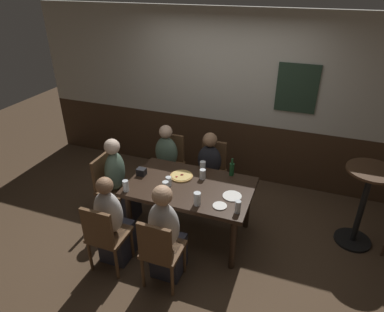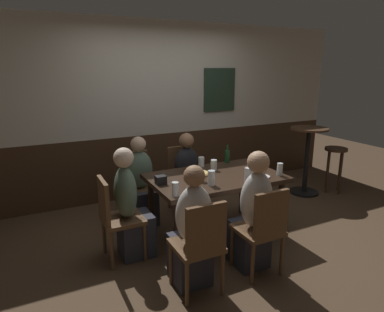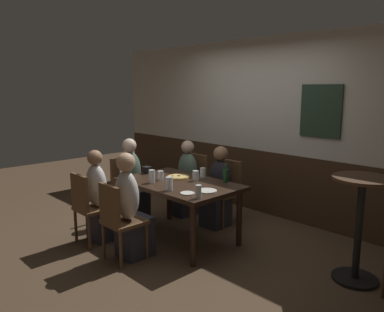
{
  "view_description": "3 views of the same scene",
  "coord_description": "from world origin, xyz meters",
  "px_view_note": "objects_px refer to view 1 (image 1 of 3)",
  "views": [
    {
      "loc": [
        1.22,
        -3.2,
        2.99
      ],
      "look_at": [
        0.01,
        0.05,
        1.12
      ],
      "focal_mm": 31.78,
      "sensor_mm": 36.0,
      "label": 1
    },
    {
      "loc": [
        -1.86,
        -3.14,
        1.93
      ],
      "look_at": [
        -0.23,
        0.13,
        0.97
      ],
      "focal_mm": 31.49,
      "sensor_mm": 36.0,
      "label": 2
    },
    {
      "loc": [
        3.36,
        -3.0,
        1.89
      ],
      "look_at": [
        0.18,
        0.05,
        1.08
      ],
      "focal_mm": 35.27,
      "sensor_mm": 36.0,
      "label": 3
    }
  ],
  "objects_px": {
    "tumbler_short": "(203,166)",
    "condiment_caddy": "(141,172)",
    "pizza": "(181,176)",
    "plate_white_large": "(232,196)",
    "dining_table": "(190,191)",
    "person_left_far": "(166,167)",
    "person_left_near": "(113,226)",
    "pint_glass_amber": "(197,199)",
    "side_bar_table": "(364,201)",
    "chair_mid_far": "(212,168)",
    "chair_head_west": "(109,184)",
    "beer_glass_tall": "(169,182)",
    "tumbler_water": "(203,174)",
    "beer_glass_half": "(166,188)",
    "beer_bottle_green": "(232,169)",
    "person_mid_far": "(208,175)",
    "pint_glass_stout": "(126,186)",
    "person_head_west": "(120,186)",
    "person_mid_near": "(166,238)",
    "chair_left_near": "(105,234)",
    "chair_left_far": "(170,160)",
    "pint_glass_pale": "(238,208)",
    "plate_white_small": "(220,206)",
    "chair_mid_near": "(160,249)"
  },
  "relations": [
    {
      "from": "person_left_near",
      "to": "side_bar_table",
      "type": "xyz_separation_m",
      "value": [
        2.63,
        1.29,
        0.14
      ]
    },
    {
      "from": "dining_table",
      "to": "chair_head_west",
      "type": "bearing_deg",
      "value": 180.0
    },
    {
      "from": "side_bar_table",
      "to": "chair_mid_far",
      "type": "bearing_deg",
      "value": 171.14
    },
    {
      "from": "side_bar_table",
      "to": "beer_bottle_green",
      "type": "bearing_deg",
      "value": -173.8
    },
    {
      "from": "pint_glass_pale",
      "to": "pint_glass_amber",
      "type": "bearing_deg",
      "value": -177.58
    },
    {
      "from": "beer_bottle_green",
      "to": "chair_head_west",
      "type": "bearing_deg",
      "value": -165.64
    },
    {
      "from": "person_head_west",
      "to": "side_bar_table",
      "type": "distance_m",
      "value": 3.03
    },
    {
      "from": "chair_mid_far",
      "to": "plate_white_large",
      "type": "xyz_separation_m",
      "value": [
        0.53,
        -0.93,
        0.25
      ]
    },
    {
      "from": "tumbler_water",
      "to": "pizza",
      "type": "bearing_deg",
      "value": -168.08
    },
    {
      "from": "person_mid_far",
      "to": "pint_glass_amber",
      "type": "height_order",
      "value": "person_mid_far"
    },
    {
      "from": "dining_table",
      "to": "side_bar_table",
      "type": "height_order",
      "value": "side_bar_table"
    },
    {
      "from": "person_head_west",
      "to": "pint_glass_stout",
      "type": "distance_m",
      "value": 0.59
    },
    {
      "from": "person_left_far",
      "to": "beer_glass_half",
      "type": "distance_m",
      "value": 1.13
    },
    {
      "from": "pint_glass_pale",
      "to": "person_left_near",
      "type": "bearing_deg",
      "value": -163.02
    },
    {
      "from": "person_mid_near",
      "to": "tumbler_water",
      "type": "bearing_deg",
      "value": 84.33
    },
    {
      "from": "beer_glass_half",
      "to": "beer_bottle_green",
      "type": "xyz_separation_m",
      "value": [
        0.61,
        0.66,
        0.02
      ]
    },
    {
      "from": "chair_mid_near",
      "to": "pint_glass_stout",
      "type": "distance_m",
      "value": 0.89
    },
    {
      "from": "chair_left_far",
      "to": "chair_head_west",
      "type": "distance_m",
      "value": 1.01
    },
    {
      "from": "dining_table",
      "to": "beer_glass_half",
      "type": "bearing_deg",
      "value": -127.93
    },
    {
      "from": "pint_glass_amber",
      "to": "plate_white_large",
      "type": "relative_size",
      "value": 0.71
    },
    {
      "from": "person_left_far",
      "to": "beer_glass_tall",
      "type": "height_order",
      "value": "person_left_far"
    },
    {
      "from": "person_left_near",
      "to": "pint_glass_amber",
      "type": "height_order",
      "value": "person_left_near"
    },
    {
      "from": "person_left_far",
      "to": "beer_glass_half",
      "type": "xyz_separation_m",
      "value": [
        0.45,
        -0.98,
        0.34
      ]
    },
    {
      "from": "chair_left_near",
      "to": "beer_bottle_green",
      "type": "distance_m",
      "value": 1.7
    },
    {
      "from": "person_left_near",
      "to": "beer_glass_tall",
      "type": "bearing_deg",
      "value": 56.18
    },
    {
      "from": "condiment_caddy",
      "to": "chair_head_west",
      "type": "bearing_deg",
      "value": -178.81
    },
    {
      "from": "chair_head_west",
      "to": "pizza",
      "type": "xyz_separation_m",
      "value": [
        0.99,
        0.14,
        0.26
      ]
    },
    {
      "from": "person_mid_near",
      "to": "condiment_caddy",
      "type": "xyz_separation_m",
      "value": [
        -0.66,
        0.73,
        0.27
      ]
    },
    {
      "from": "chair_mid_near",
      "to": "tumbler_short",
      "type": "relative_size",
      "value": 7.21
    },
    {
      "from": "person_left_far",
      "to": "person_mid_near",
      "type": "distance_m",
      "value": 1.58
    },
    {
      "from": "chair_mid_far",
      "to": "pint_glass_stout",
      "type": "distance_m",
      "value": 1.45
    },
    {
      "from": "person_head_west",
      "to": "condiment_caddy",
      "type": "distance_m",
      "value": 0.45
    },
    {
      "from": "chair_mid_far",
      "to": "pizza",
      "type": "height_order",
      "value": "chair_mid_far"
    },
    {
      "from": "chair_head_west",
      "to": "chair_left_near",
      "type": "bearing_deg",
      "value": -60.13
    },
    {
      "from": "tumbler_short",
      "to": "condiment_caddy",
      "type": "relative_size",
      "value": 1.11
    },
    {
      "from": "beer_glass_half",
      "to": "plate_white_small",
      "type": "height_order",
      "value": "beer_glass_half"
    },
    {
      "from": "dining_table",
      "to": "pint_glass_stout",
      "type": "bearing_deg",
      "value": -150.59
    },
    {
      "from": "chair_left_far",
      "to": "chair_head_west",
      "type": "bearing_deg",
      "value": -119.87
    },
    {
      "from": "chair_head_west",
      "to": "side_bar_table",
      "type": "height_order",
      "value": "side_bar_table"
    },
    {
      "from": "chair_left_far",
      "to": "chair_left_near",
      "type": "xyz_separation_m",
      "value": [
        0.0,
        -1.76,
        0.0
      ]
    },
    {
      "from": "pizza",
      "to": "plate_white_large",
      "type": "distance_m",
      "value": 0.73
    },
    {
      "from": "chair_mid_far",
      "to": "chair_left_far",
      "type": "xyz_separation_m",
      "value": [
        -0.66,
        0.0,
        0.0
      ]
    },
    {
      "from": "person_head_west",
      "to": "tumbler_short",
      "type": "xyz_separation_m",
      "value": [
        1.03,
        0.39,
        0.3
      ]
    },
    {
      "from": "person_mid_far",
      "to": "beer_glass_half",
      "type": "bearing_deg",
      "value": -101.73
    },
    {
      "from": "chair_left_near",
      "to": "beer_bottle_green",
      "type": "relative_size",
      "value": 3.77
    },
    {
      "from": "dining_table",
      "to": "person_head_west",
      "type": "bearing_deg",
      "value": 180.0
    },
    {
      "from": "pizza",
      "to": "pint_glass_amber",
      "type": "bearing_deg",
      "value": -51.49
    },
    {
      "from": "dining_table",
      "to": "person_left_far",
      "type": "xyz_separation_m",
      "value": [
        -0.66,
        0.72,
        -0.19
      ]
    },
    {
      "from": "person_mid_near",
      "to": "pint_glass_pale",
      "type": "relative_size",
      "value": 8.31
    },
    {
      "from": "pint_glass_stout",
      "to": "chair_head_west",
      "type": "bearing_deg",
      "value": 143.36
    }
  ]
}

